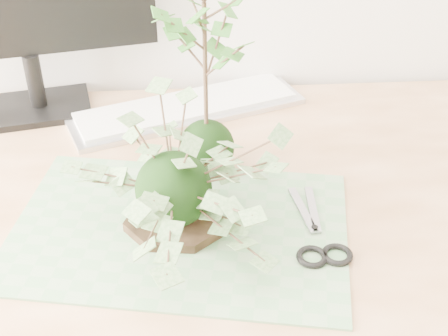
{
  "coord_description": "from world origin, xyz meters",
  "views": [
    {
      "loc": [
        -0.05,
        0.41,
        1.35
      ],
      "look_at": [
        0.0,
        1.14,
        0.84
      ],
      "focal_mm": 50.0,
      "sensor_mm": 36.0,
      "label": 1
    }
  ],
  "objects_px": {
    "maple_kokedama": "(204,18)",
    "keyboard": "(187,108)",
    "desk": "(231,227)",
    "ivy_kokedama": "(172,159)"
  },
  "relations": [
    {
      "from": "keyboard",
      "to": "maple_kokedama",
      "type": "bearing_deg",
      "value": -101.41
    },
    {
      "from": "ivy_kokedama",
      "to": "keyboard",
      "type": "bearing_deg",
      "value": 86.33
    },
    {
      "from": "ivy_kokedama",
      "to": "keyboard",
      "type": "relative_size",
      "value": 0.68
    },
    {
      "from": "ivy_kokedama",
      "to": "desk",
      "type": "bearing_deg",
      "value": 47.98
    },
    {
      "from": "keyboard",
      "to": "desk",
      "type": "bearing_deg",
      "value": -94.99
    },
    {
      "from": "maple_kokedama",
      "to": "keyboard",
      "type": "distance_m",
      "value": 0.33
    },
    {
      "from": "desk",
      "to": "maple_kokedama",
      "type": "distance_m",
      "value": 0.36
    },
    {
      "from": "desk",
      "to": "ivy_kokedama",
      "type": "bearing_deg",
      "value": -132.02
    },
    {
      "from": "desk",
      "to": "keyboard",
      "type": "distance_m",
      "value": 0.28
    },
    {
      "from": "ivy_kokedama",
      "to": "maple_kokedama",
      "type": "bearing_deg",
      "value": 70.45
    }
  ]
}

